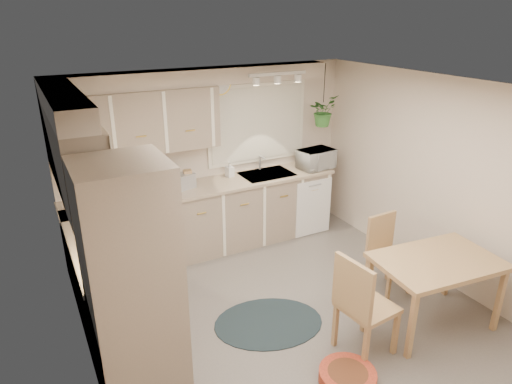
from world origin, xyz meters
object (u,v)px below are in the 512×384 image
chair_left (368,304)px  chair_back (391,256)px  pet_bed (347,377)px  dining_table (433,292)px  braided_rug (268,323)px  microwave (316,157)px

chair_left → chair_back: (0.91, 0.66, -0.07)m
pet_bed → chair_back: bearing=35.1°
chair_back → dining_table: bearing=83.8°
dining_table → chair_left: size_ratio=1.17×
braided_rug → microwave: size_ratio=2.28×
chair_back → braided_rug: 1.60m
braided_rug → pet_bed: bearing=-78.6°
chair_left → dining_table: bearing=84.2°
braided_rug → pet_bed: 1.06m
chair_left → braided_rug: 1.11m
microwave → chair_left: bearing=-121.0°
chair_back → braided_rug: chair_back is taller
chair_left → microwave: microwave is taller
dining_table → chair_left: chair_left is taller
dining_table → microwave: 2.58m
chair_left → chair_back: bearing=120.1°
dining_table → pet_bed: size_ratio=2.38×
chair_back → pet_bed: chair_back is taller
dining_table → braided_rug: size_ratio=1.05×
chair_left → braided_rug: chair_left is taller
chair_back → braided_rug: size_ratio=0.79×
braided_rug → microwave: 2.65m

